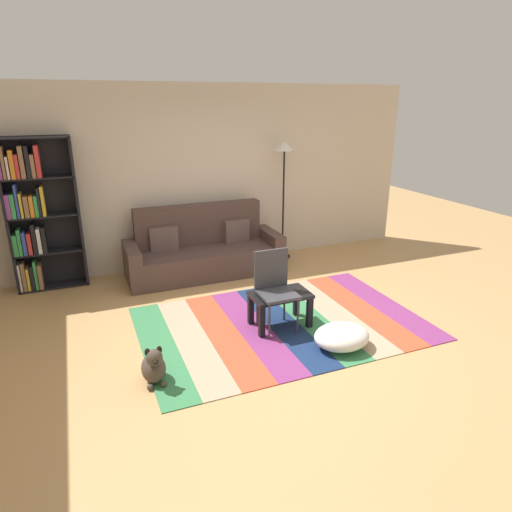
{
  "coord_description": "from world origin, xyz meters",
  "views": [
    {
      "loc": [
        -1.92,
        -4.08,
        2.45
      ],
      "look_at": [
        0.03,
        0.71,
        0.65
      ],
      "focal_mm": 31.38,
      "sensor_mm": 36.0,
      "label": 1
    }
  ],
  "objects_px": {
    "dog": "(154,367)",
    "folding_chair": "(274,283)",
    "bookshelf": "(35,215)",
    "pouf": "(342,337)",
    "coffee_table": "(280,300)",
    "tv_remote": "(283,294)",
    "couch": "(204,251)",
    "standing_lamp": "(284,162)"
  },
  "relations": [
    {
      "from": "coffee_table",
      "to": "standing_lamp",
      "type": "xyz_separation_m",
      "value": [
        1.06,
        2.16,
        1.24
      ]
    },
    {
      "from": "bookshelf",
      "to": "coffee_table",
      "type": "relative_size",
      "value": 3.05
    },
    {
      "from": "bookshelf",
      "to": "folding_chair",
      "type": "relative_size",
      "value": 2.26
    },
    {
      "from": "coffee_table",
      "to": "tv_remote",
      "type": "height_order",
      "value": "tv_remote"
    },
    {
      "from": "coffee_table",
      "to": "tv_remote",
      "type": "bearing_deg",
      "value": -73.22
    },
    {
      "from": "dog",
      "to": "pouf",
      "type": "bearing_deg",
      "value": -3.94
    },
    {
      "from": "couch",
      "to": "coffee_table",
      "type": "relative_size",
      "value": 3.39
    },
    {
      "from": "coffee_table",
      "to": "tv_remote",
      "type": "xyz_separation_m",
      "value": [
        0.01,
        -0.04,
        0.1
      ]
    },
    {
      "from": "standing_lamp",
      "to": "tv_remote",
      "type": "bearing_deg",
      "value": -115.44
    },
    {
      "from": "dog",
      "to": "tv_remote",
      "type": "relative_size",
      "value": 2.65
    },
    {
      "from": "coffee_table",
      "to": "standing_lamp",
      "type": "relative_size",
      "value": 0.36
    },
    {
      "from": "couch",
      "to": "dog",
      "type": "relative_size",
      "value": 5.69
    },
    {
      "from": "bookshelf",
      "to": "standing_lamp",
      "type": "xyz_separation_m",
      "value": [
        3.57,
        -0.07,
        0.53
      ]
    },
    {
      "from": "coffee_table",
      "to": "folding_chair",
      "type": "height_order",
      "value": "folding_chair"
    },
    {
      "from": "couch",
      "to": "standing_lamp",
      "type": "height_order",
      "value": "standing_lamp"
    },
    {
      "from": "couch",
      "to": "folding_chair",
      "type": "distance_m",
      "value": 1.97
    },
    {
      "from": "couch",
      "to": "tv_remote",
      "type": "relative_size",
      "value": 15.07
    },
    {
      "from": "dog",
      "to": "folding_chair",
      "type": "relative_size",
      "value": 0.44
    },
    {
      "from": "couch",
      "to": "coffee_table",
      "type": "distance_m",
      "value": 1.98
    },
    {
      "from": "pouf",
      "to": "standing_lamp",
      "type": "distance_m",
      "value": 3.25
    },
    {
      "from": "pouf",
      "to": "couch",
      "type": "bearing_deg",
      "value": 105.47
    },
    {
      "from": "tv_remote",
      "to": "folding_chair",
      "type": "height_order",
      "value": "folding_chair"
    },
    {
      "from": "bookshelf",
      "to": "coffee_table",
      "type": "bearing_deg",
      "value": -41.59
    },
    {
      "from": "coffee_table",
      "to": "pouf",
      "type": "distance_m",
      "value": 0.81
    },
    {
      "from": "dog",
      "to": "tv_remote",
      "type": "xyz_separation_m",
      "value": [
        1.53,
        0.51,
        0.26
      ]
    },
    {
      "from": "couch",
      "to": "tv_remote",
      "type": "xyz_separation_m",
      "value": [
        0.35,
        -1.99,
        0.08
      ]
    },
    {
      "from": "dog",
      "to": "folding_chair",
      "type": "bearing_deg",
      "value": 21.06
    },
    {
      "from": "couch",
      "to": "pouf",
      "type": "xyz_separation_m",
      "value": [
        0.73,
        -2.63,
        -0.21
      ]
    },
    {
      "from": "coffee_table",
      "to": "folding_chair",
      "type": "xyz_separation_m",
      "value": [
        -0.07,
        0.01,
        0.21
      ]
    },
    {
      "from": "couch",
      "to": "bookshelf",
      "type": "relative_size",
      "value": 1.11
    },
    {
      "from": "standing_lamp",
      "to": "folding_chair",
      "type": "height_order",
      "value": "standing_lamp"
    },
    {
      "from": "couch",
      "to": "standing_lamp",
      "type": "bearing_deg",
      "value": 8.6
    },
    {
      "from": "folding_chair",
      "to": "couch",
      "type": "bearing_deg",
      "value": 120.91
    },
    {
      "from": "bookshelf",
      "to": "pouf",
      "type": "distance_m",
      "value": 4.21
    },
    {
      "from": "couch",
      "to": "tv_remote",
      "type": "distance_m",
      "value": 2.02
    },
    {
      "from": "folding_chair",
      "to": "bookshelf",
      "type": "bearing_deg",
      "value": 160.87
    },
    {
      "from": "bookshelf",
      "to": "tv_remote",
      "type": "xyz_separation_m",
      "value": [
        2.52,
        -2.27,
        -0.61
      ]
    },
    {
      "from": "pouf",
      "to": "folding_chair",
      "type": "xyz_separation_m",
      "value": [
        -0.46,
        0.69,
        0.4
      ]
    },
    {
      "from": "pouf",
      "to": "standing_lamp",
      "type": "relative_size",
      "value": 0.32
    },
    {
      "from": "coffee_table",
      "to": "tv_remote",
      "type": "relative_size",
      "value": 4.44
    },
    {
      "from": "couch",
      "to": "dog",
      "type": "distance_m",
      "value": 2.77
    },
    {
      "from": "coffee_table",
      "to": "dog",
      "type": "distance_m",
      "value": 1.63
    }
  ]
}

